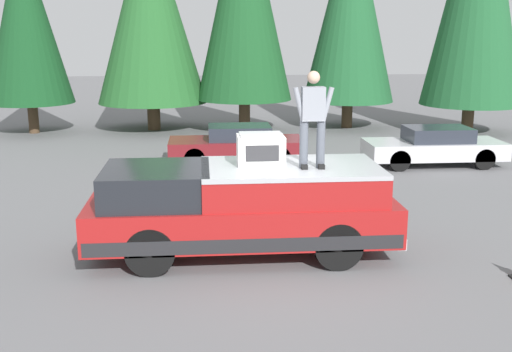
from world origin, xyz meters
name	(u,v)px	position (x,y,z in m)	size (l,w,h in m)	color
ground_plane	(275,256)	(0.00, 0.00, 0.00)	(90.00, 90.00, 0.00)	slate
pickup_truck	(242,208)	(0.16, 0.58, 0.87)	(2.01, 5.54, 1.65)	maroon
compressor_unit	(261,149)	(0.33, 0.23, 1.93)	(0.65, 0.84, 0.56)	white
person_on_truck_bed	(313,117)	(-0.05, -0.64, 2.55)	(0.29, 0.72, 1.69)	#4C515B
parked_car_silver	(434,146)	(7.34, -5.70, 0.58)	(1.64, 4.10, 1.16)	silver
parked_car_maroon	(237,144)	(8.19, 0.23, 0.58)	(1.64, 4.10, 1.16)	maroon
conifer_left	(351,4)	(14.84, -4.74, 4.98)	(3.70, 3.70, 8.86)	#4C3826
conifer_center_right	(150,8)	(14.92, 3.24, 4.81)	(4.35, 4.35, 8.52)	#4C3826
conifer_right	(25,18)	(14.52, 7.93, 4.43)	(3.31, 3.31, 7.69)	#4C3826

